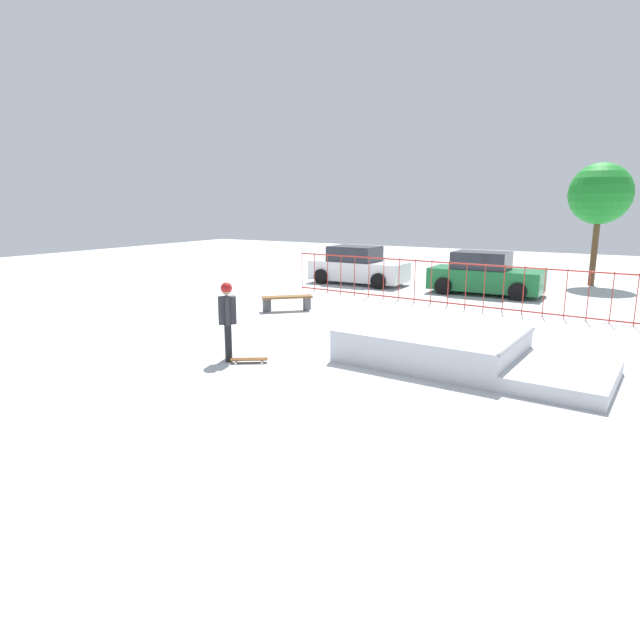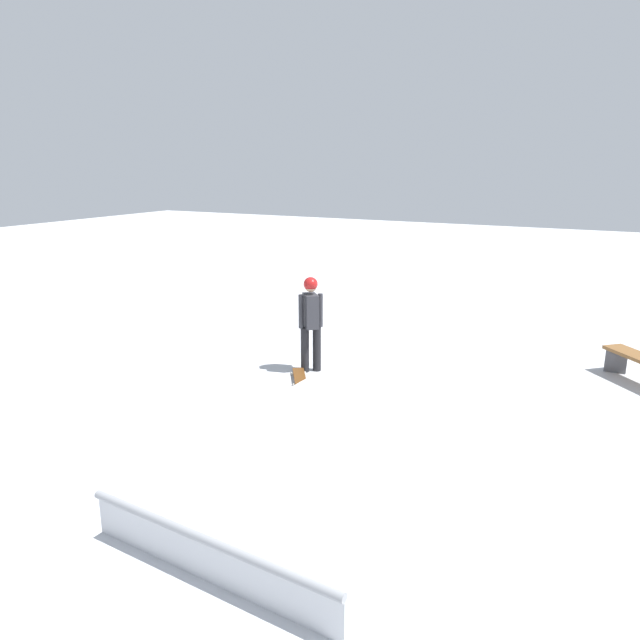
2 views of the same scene
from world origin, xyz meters
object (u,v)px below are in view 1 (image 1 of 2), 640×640
at_px(parked_car_white, 358,267).
at_px(skateboard, 249,359).
at_px(skater, 227,315).
at_px(distant_tree, 600,194).
at_px(park_bench, 287,300).
at_px(skate_ramp, 453,350).
at_px(parked_car_green, 484,275).

bearing_deg(parked_car_white, skateboard, -73.38).
xyz_separation_m(skater, parked_car_white, (-2.72, 11.87, -0.28)).
distance_m(skateboard, distant_tree, 17.66).
bearing_deg(distant_tree, park_bench, -125.66).
bearing_deg(skater, distant_tree, 28.04).
relative_size(skate_ramp, park_bench, 3.86).
height_order(park_bench, distant_tree, distant_tree).
bearing_deg(skateboard, park_bench, 82.06).
height_order(skateboard, park_bench, park_bench).
relative_size(skater, park_bench, 1.20).
relative_size(skater, skateboard, 2.22).
height_order(skater, parked_car_white, skater).
xyz_separation_m(skateboard, distant_tree, (5.47, 16.39, 3.66)).
xyz_separation_m(skater, skateboard, (0.52, 0.05, -0.93)).
distance_m(parked_car_white, parked_car_green, 5.36).
xyz_separation_m(skate_ramp, parked_car_green, (-1.70, 9.67, 0.41)).
relative_size(skateboard, park_bench, 0.54).
bearing_deg(skate_ramp, parked_car_green, 103.89).
bearing_deg(distant_tree, skate_ramp, -96.60).
height_order(skate_ramp, parked_car_white, parked_car_white).
bearing_deg(skater, parked_car_green, 35.50).
relative_size(skate_ramp, distant_tree, 1.11).
relative_size(skate_ramp, parked_car_green, 1.35).
bearing_deg(skateboard, skater, 152.52).
bearing_deg(skateboard, parked_car_white, 71.93).
bearing_deg(skater, skateboard, -36.04).
height_order(skater, parked_car_green, skater).
bearing_deg(distant_tree, parked_car_green, -126.08).
relative_size(park_bench, distant_tree, 0.29).
relative_size(skate_ramp, skateboard, 7.15).
distance_m(park_bench, distant_tree, 14.10).
xyz_separation_m(skate_ramp, skateboard, (-3.82, -2.12, -0.24)).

